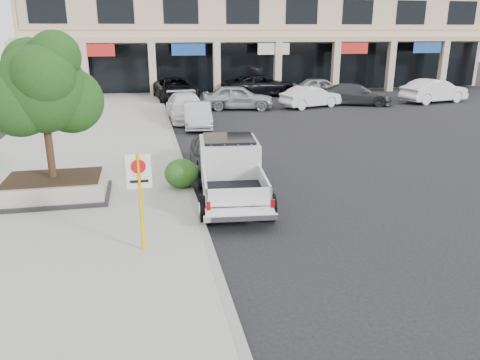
% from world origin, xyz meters
% --- Properties ---
extents(ground, '(120.00, 120.00, 0.00)m').
position_xyz_m(ground, '(0.00, 0.00, 0.00)').
color(ground, black).
rests_on(ground, ground).
extents(sidewalk, '(8.00, 52.00, 0.15)m').
position_xyz_m(sidewalk, '(-5.50, 6.00, 0.07)').
color(sidewalk, gray).
rests_on(sidewalk, ground).
extents(curb, '(0.20, 52.00, 0.15)m').
position_xyz_m(curb, '(-1.55, 6.00, 0.07)').
color(curb, gray).
rests_on(curb, ground).
extents(strip_mall, '(40.55, 12.43, 9.50)m').
position_xyz_m(strip_mall, '(8.00, 33.93, 4.75)').
color(strip_mall, '#CBAB8F').
rests_on(strip_mall, ground).
extents(planter, '(3.20, 2.20, 0.68)m').
position_xyz_m(planter, '(-5.65, 3.81, 0.48)').
color(planter, black).
rests_on(planter, sidewalk).
extents(planter_tree, '(2.90, 2.55, 4.00)m').
position_xyz_m(planter_tree, '(-5.51, 3.96, 3.41)').
color(planter_tree, '#321D13').
rests_on(planter_tree, planter).
extents(no_parking_sign, '(0.55, 0.09, 2.30)m').
position_xyz_m(no_parking_sign, '(-3.06, -0.32, 1.63)').
color(no_parking_sign, '#F3B70C').
rests_on(no_parking_sign, sidewalk).
extents(hedge, '(1.10, 0.99, 0.93)m').
position_xyz_m(hedge, '(-1.80, 4.08, 0.62)').
color(hedge, '#154413').
rests_on(hedge, sidewalk).
extents(pickup_truck, '(2.58, 5.70, 1.74)m').
position_xyz_m(pickup_truck, '(-0.35, 3.05, 0.87)').
color(pickup_truck, silver).
rests_on(pickup_truck, ground).
extents(curb_car_a, '(1.76, 4.29, 1.46)m').
position_xyz_m(curb_car_a, '(-0.41, 5.59, 0.73)').
color(curb_car_a, '#2E3034').
rests_on(curb_car_a, ground).
extents(curb_car_b, '(1.70, 4.12, 1.33)m').
position_xyz_m(curb_car_b, '(-0.05, 14.47, 0.66)').
color(curb_car_b, '#AFB0B7').
rests_on(curb_car_b, ground).
extents(curb_car_c, '(2.25, 5.22, 1.50)m').
position_xyz_m(curb_car_c, '(-0.43, 16.84, 0.75)').
color(curb_car_c, white).
rests_on(curb_car_c, ground).
extents(curb_car_d, '(3.33, 6.27, 1.68)m').
position_xyz_m(curb_car_d, '(-0.47, 24.82, 0.84)').
color(curb_car_d, black).
rests_on(curb_car_d, ground).
extents(lot_car_a, '(4.97, 2.79, 1.60)m').
position_xyz_m(lot_car_a, '(3.28, 20.00, 0.80)').
color(lot_car_a, '#9EA0A6').
rests_on(lot_car_a, ground).
extents(lot_car_b, '(4.55, 2.85, 1.42)m').
position_xyz_m(lot_car_b, '(8.27, 19.79, 0.71)').
color(lot_car_b, silver).
rests_on(lot_car_b, ground).
extents(lot_car_c, '(5.37, 3.71, 1.44)m').
position_xyz_m(lot_car_c, '(11.78, 20.34, 0.72)').
color(lot_car_c, '#2D2F33').
rests_on(lot_car_c, ground).
extents(lot_car_d, '(6.43, 3.90, 1.67)m').
position_xyz_m(lot_car_d, '(6.41, 26.18, 0.83)').
color(lot_car_d, black).
rests_on(lot_car_d, ground).
extents(lot_car_e, '(4.71, 2.36, 1.54)m').
position_xyz_m(lot_car_e, '(10.72, 24.20, 0.77)').
color(lot_car_e, '#A0A1A8').
rests_on(lot_car_e, ground).
extents(lot_car_f, '(5.31, 2.86, 1.66)m').
position_xyz_m(lot_car_f, '(17.79, 20.16, 0.83)').
color(lot_car_f, silver).
rests_on(lot_car_f, ground).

